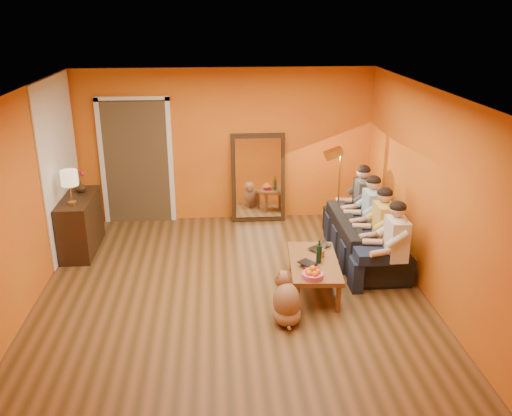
{
  "coord_description": "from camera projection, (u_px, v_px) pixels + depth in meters",
  "views": [
    {
      "loc": [
        -0.17,
        -6.24,
        3.52
      ],
      "look_at": [
        0.35,
        0.5,
        1.0
      ],
      "focal_mm": 38.0,
      "sensor_mm": 36.0,
      "label": 1
    }
  ],
  "objects": [
    {
      "name": "door_header",
      "position": [
        132.0,
        99.0,
        8.75
      ],
      "size": [
        1.22,
        0.06,
        0.08
      ],
      "primitive_type": "cube",
      "color": "white",
      "rests_on": "wall_back"
    },
    {
      "name": "mirror_glass",
      "position": [
        258.0,
        178.0,
        9.26
      ],
      "size": [
        0.78,
        0.21,
        1.35
      ],
      "primitive_type": "cube",
      "rotation": [
        -0.14,
        0.0,
        0.0
      ],
      "color": "white",
      "rests_on": "mirror_frame"
    },
    {
      "name": "door_jamb_right",
      "position": [
        171.0,
        162.0,
        9.17
      ],
      "size": [
        0.08,
        0.06,
        2.2
      ],
      "primitive_type": "cube",
      "color": "white",
      "rests_on": "wall_back"
    },
    {
      "name": "vase",
      "position": [
        81.0,
        187.0,
        8.26
      ],
      "size": [
        0.16,
        0.16,
        0.17
      ],
      "primitive_type": "imported",
      "color": "#301F10",
      "rests_on": "sideboard"
    },
    {
      "name": "mirror_frame",
      "position": [
        258.0,
        178.0,
        9.3
      ],
      "size": [
        0.92,
        0.27,
        1.51
      ],
      "primitive_type": "cube",
      "rotation": [
        -0.14,
        0.0,
        0.0
      ],
      "color": "#301F10",
      "rests_on": "floor"
    },
    {
      "name": "book_lower",
      "position": [
        303.0,
        268.0,
        6.82
      ],
      "size": [
        0.19,
        0.24,
        0.02
      ],
      "primitive_type": "imported",
      "rotation": [
        0.0,
        0.0,
        -0.11
      ],
      "color": "#301F10",
      "rests_on": "coffee_table"
    },
    {
      "name": "book_mid",
      "position": [
        303.0,
        266.0,
        6.83
      ],
      "size": [
        0.21,
        0.26,
        0.02
      ],
      "primitive_type": "imported",
      "rotation": [
        0.0,
        0.0,
        0.17
      ],
      "color": "red",
      "rests_on": "book_lower"
    },
    {
      "name": "laptop",
      "position": [
        323.0,
        248.0,
        7.36
      ],
      "size": [
        0.42,
        0.4,
        0.03
      ],
      "primitive_type": "imported",
      "rotation": [
        0.0,
        0.0,
        0.66
      ],
      "color": "black",
      "rests_on": "coffee_table"
    },
    {
      "name": "floor_lamp",
      "position": [
        339.0,
        193.0,
        8.64
      ],
      "size": [
        0.3,
        0.25,
        1.44
      ],
      "primitive_type": null,
      "rotation": [
        0.0,
        0.0,
        -0.02
      ],
      "color": "gold",
      "rests_on": "floor"
    },
    {
      "name": "flowers",
      "position": [
        79.0,
        172.0,
        8.18
      ],
      "size": [
        0.17,
        0.17,
        0.39
      ],
      "primitive_type": null,
      "color": "red",
      "rests_on": "vase"
    },
    {
      "name": "book_upper",
      "position": [
        303.0,
        265.0,
        6.8
      ],
      "size": [
        0.27,
        0.28,
        0.02
      ],
      "primitive_type": "imported",
      "rotation": [
        0.0,
        0.0,
        0.64
      ],
      "color": "black",
      "rests_on": "book_mid"
    },
    {
      "name": "white_accent",
      "position": [
        60.0,
        165.0,
        8.07
      ],
      "size": [
        0.02,
        1.9,
        2.58
      ],
      "primitive_type": "cube",
      "color": "white",
      "rests_on": "wall_left"
    },
    {
      "name": "room_shell",
      "position": [
        230.0,
        190.0,
        6.96
      ],
      "size": [
        5.0,
        5.5,
        2.6
      ],
      "color": "brown",
      "rests_on": "ground"
    },
    {
      "name": "dog",
      "position": [
        287.0,
        298.0,
        6.36
      ],
      "size": [
        0.41,
        0.57,
        0.62
      ],
      "primitive_type": null,
      "rotation": [
        0.0,
        0.0,
        -0.14
      ],
      "color": "#946343",
      "rests_on": "floor"
    },
    {
      "name": "person_far_right",
      "position": [
        363.0,
        203.0,
        8.55
      ],
      "size": [
        0.7,
        0.44,
        1.22
      ],
      "primitive_type": null,
      "color": "#303035",
      "rests_on": "sofa"
    },
    {
      "name": "tumbler",
      "position": [
        322.0,
        253.0,
        7.13
      ],
      "size": [
        0.12,
        0.12,
        0.1
      ],
      "primitive_type": "imported",
      "rotation": [
        0.0,
        0.0,
        0.11
      ],
      "color": "#B27F3F",
      "rests_on": "coffee_table"
    },
    {
      "name": "wine_bottle",
      "position": [
        319.0,
        252.0,
        6.93
      ],
      "size": [
        0.07,
        0.07,
        0.31
      ],
      "primitive_type": "cylinder",
      "color": "black",
      "rests_on": "coffee_table"
    },
    {
      "name": "sofa",
      "position": [
        364.0,
        237.0,
        8.04
      ],
      "size": [
        2.11,
        0.83,
        0.62
      ],
      "primitive_type": "imported",
      "rotation": [
        0.0,
        0.0,
        1.57
      ],
      "color": "black",
      "rests_on": "floor"
    },
    {
      "name": "doorway_recess",
      "position": [
        138.0,
        161.0,
        9.24
      ],
      "size": [
        1.06,
        0.3,
        2.1
      ],
      "primitive_type": "cube",
      "color": "#3F2D19",
      "rests_on": "floor"
    },
    {
      "name": "table_lamp",
      "position": [
        71.0,
        188.0,
        7.69
      ],
      "size": [
        0.24,
        0.24,
        0.51
      ],
      "primitive_type": null,
      "color": "beige",
      "rests_on": "sideboard"
    },
    {
      "name": "person_far_left",
      "position": [
        396.0,
        246.0,
        7.01
      ],
      "size": [
        0.7,
        0.44,
        1.22
      ],
      "primitive_type": null,
      "color": "beige",
      "rests_on": "sofa"
    },
    {
      "name": "sideboard",
      "position": [
        81.0,
        224.0,
        8.21
      ],
      "size": [
        0.44,
        1.18,
        0.85
      ],
      "primitive_type": "cube",
      "color": "#301F10",
      "rests_on": "floor"
    },
    {
      "name": "person_mid_left",
      "position": [
        383.0,
        229.0,
        7.53
      ],
      "size": [
        0.7,
        0.44,
        1.22
      ],
      "primitive_type": null,
      "color": "gold",
      "rests_on": "sofa"
    },
    {
      "name": "door_jamb_left",
      "position": [
        102.0,
        163.0,
        9.09
      ],
      "size": [
        0.08,
        0.06,
        2.2
      ],
      "primitive_type": "cube",
      "color": "white",
      "rests_on": "wall_back"
    },
    {
      "name": "fruit_bowl",
      "position": [
        313.0,
        272.0,
        6.57
      ],
      "size": [
        0.26,
        0.26,
        0.16
      ],
      "primitive_type": null,
      "color": "#D84C7E",
      "rests_on": "coffee_table"
    },
    {
      "name": "person_mid_right",
      "position": [
        372.0,
        215.0,
        8.04
      ],
      "size": [
        0.7,
        0.44,
        1.22
      ],
      "primitive_type": null,
      "color": "#80A7C6",
      "rests_on": "sofa"
    },
    {
      "name": "coffee_table",
      "position": [
        313.0,
        275.0,
        7.1
      ],
      "size": [
        0.71,
        1.26,
        0.42
      ],
      "primitive_type": null,
      "rotation": [
        0.0,
        0.0,
        -0.08
      ],
      "color": "brown",
      "rests_on": "floor"
    }
  ]
}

